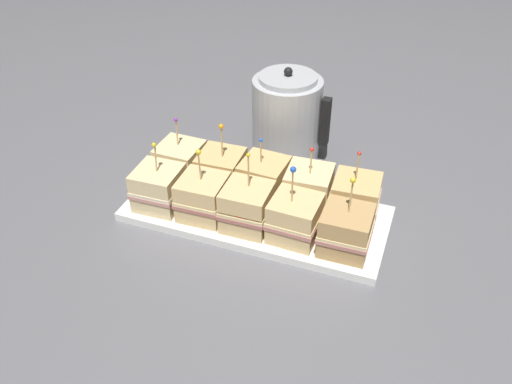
# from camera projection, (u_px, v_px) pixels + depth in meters

# --- Properties ---
(ground_plane) EXTENTS (6.00, 6.00, 0.00)m
(ground_plane) POSITION_uv_depth(u_px,v_px,m) (256.00, 217.00, 1.15)
(ground_plane) COLOR slate
(serving_platter) EXTENTS (0.55, 0.23, 0.02)m
(serving_platter) POSITION_uv_depth(u_px,v_px,m) (256.00, 214.00, 1.15)
(serving_platter) COLOR white
(serving_platter) RESTS_ON ground_plane
(sandwich_front_far_left) EXTENTS (0.10, 0.10, 0.15)m
(sandwich_front_far_left) POSITION_uv_depth(u_px,v_px,m) (159.00, 188.00, 1.13)
(sandwich_front_far_left) COLOR beige
(sandwich_front_far_left) RESTS_ON serving_platter
(sandwich_front_left) EXTENTS (0.10, 0.10, 0.16)m
(sandwich_front_left) POSITION_uv_depth(u_px,v_px,m) (203.00, 197.00, 1.11)
(sandwich_front_left) COLOR #DBB77A
(sandwich_front_left) RESTS_ON serving_platter
(sandwich_front_center) EXTENTS (0.10, 0.10, 0.17)m
(sandwich_front_center) POSITION_uv_depth(u_px,v_px,m) (247.00, 207.00, 1.08)
(sandwich_front_center) COLOR #DBB77A
(sandwich_front_center) RESTS_ON serving_platter
(sandwich_front_right) EXTENTS (0.10, 0.10, 0.17)m
(sandwich_front_right) POSITION_uv_depth(u_px,v_px,m) (295.00, 218.00, 1.05)
(sandwich_front_right) COLOR #DBB77A
(sandwich_front_right) RESTS_ON serving_platter
(sandwich_front_far_right) EXTENTS (0.10, 0.10, 0.16)m
(sandwich_front_far_right) POSITION_uv_depth(u_px,v_px,m) (346.00, 231.00, 1.02)
(sandwich_front_far_right) COLOR tan
(sandwich_front_far_right) RESTS_ON serving_platter
(sandwich_back_far_left) EXTENTS (0.10, 0.10, 0.15)m
(sandwich_back_far_left) POSITION_uv_depth(u_px,v_px,m) (181.00, 163.00, 1.21)
(sandwich_back_far_left) COLOR beige
(sandwich_back_far_left) RESTS_ON serving_platter
(sandwich_back_left) EXTENTS (0.10, 0.10, 0.17)m
(sandwich_back_left) POSITION_uv_depth(u_px,v_px,m) (221.00, 171.00, 1.18)
(sandwich_back_left) COLOR tan
(sandwich_back_left) RESTS_ON serving_platter
(sandwich_back_center) EXTENTS (0.10, 0.10, 0.15)m
(sandwich_back_center) POSITION_uv_depth(u_px,v_px,m) (264.00, 180.00, 1.15)
(sandwich_back_center) COLOR tan
(sandwich_back_center) RESTS_ON serving_platter
(sandwich_back_right) EXTENTS (0.10, 0.10, 0.15)m
(sandwich_back_right) POSITION_uv_depth(u_px,v_px,m) (308.00, 189.00, 1.13)
(sandwich_back_right) COLOR beige
(sandwich_back_right) RESTS_ON serving_platter
(sandwich_back_far_right) EXTENTS (0.10, 0.10, 0.16)m
(sandwich_back_far_right) POSITION_uv_depth(u_px,v_px,m) (355.00, 199.00, 1.10)
(sandwich_back_far_right) COLOR tan
(sandwich_back_far_right) RESTS_ON serving_platter
(kettle_steel) EXTENTS (0.19, 0.17, 0.23)m
(kettle_steel) POSITION_uv_depth(u_px,v_px,m) (287.00, 117.00, 1.30)
(kettle_steel) COLOR #B7BABF
(kettle_steel) RESTS_ON ground_plane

